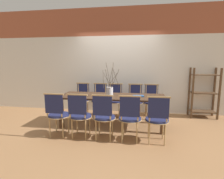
% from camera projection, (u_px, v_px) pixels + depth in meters
% --- Properties ---
extents(ground_plane, '(16.00, 16.00, 0.00)m').
position_uv_depth(ground_plane, '(112.00, 126.00, 4.34)').
color(ground_plane, '#9E7047').
extents(wall_rear, '(12.00, 0.06, 3.20)m').
position_uv_depth(wall_rear, '(119.00, 61.00, 5.42)').
color(wall_rear, silver).
rests_on(wall_rear, ground_plane).
extents(dining_table, '(2.54, 0.88, 0.76)m').
position_uv_depth(dining_table, '(112.00, 100.00, 4.24)').
color(dining_table, '#422B1C').
rests_on(dining_table, ground_plane).
extents(chair_near_leftend, '(0.46, 0.46, 0.95)m').
position_uv_depth(chair_near_leftend, '(58.00, 113.00, 3.63)').
color(chair_near_leftend, '#1E234C').
rests_on(chair_near_leftend, ground_plane).
extents(chair_near_left, '(0.46, 0.46, 0.95)m').
position_uv_depth(chair_near_left, '(80.00, 114.00, 3.56)').
color(chair_near_left, '#1E234C').
rests_on(chair_near_left, ground_plane).
extents(chair_near_center, '(0.46, 0.46, 0.95)m').
position_uv_depth(chair_near_center, '(104.00, 115.00, 3.48)').
color(chair_near_center, '#1E234C').
rests_on(chair_near_center, ground_plane).
extents(chair_near_right, '(0.46, 0.46, 0.95)m').
position_uv_depth(chair_near_right, '(130.00, 116.00, 3.40)').
color(chair_near_right, '#1E234C').
rests_on(chair_near_right, ground_plane).
extents(chair_near_rightend, '(0.46, 0.46, 0.95)m').
position_uv_depth(chair_near_rightend, '(157.00, 118.00, 3.33)').
color(chair_near_rightend, '#1E234C').
rests_on(chair_near_rightend, ground_plane).
extents(chair_far_leftend, '(0.46, 0.46, 0.95)m').
position_uv_depth(chair_far_leftend, '(82.00, 98.00, 5.20)').
color(chair_far_leftend, '#1E234C').
rests_on(chair_far_leftend, ground_plane).
extents(chair_far_left, '(0.46, 0.46, 0.95)m').
position_uv_depth(chair_far_left, '(100.00, 98.00, 5.12)').
color(chair_far_left, '#1E234C').
rests_on(chair_far_left, ground_plane).
extents(chair_far_center, '(0.46, 0.46, 0.95)m').
position_uv_depth(chair_far_center, '(115.00, 99.00, 5.05)').
color(chair_far_center, '#1E234C').
rests_on(chair_far_center, ground_plane).
extents(chair_far_right, '(0.46, 0.46, 0.95)m').
position_uv_depth(chair_far_right, '(135.00, 99.00, 4.96)').
color(chair_far_right, '#1E234C').
rests_on(chair_far_right, ground_plane).
extents(chair_far_rightend, '(0.46, 0.46, 0.95)m').
position_uv_depth(chair_far_rightend, '(151.00, 100.00, 4.89)').
color(chair_far_rightend, '#1E234C').
rests_on(chair_far_rightend, ground_plane).
extents(vase_centerpiece, '(0.42, 0.44, 0.79)m').
position_uv_depth(vase_centerpiece, '(110.00, 91.00, 4.13)').
color(vase_centerpiece, silver).
rests_on(vase_centerpiece, dining_table).
extents(book_stack, '(0.27, 0.19, 0.02)m').
position_uv_depth(book_stack, '(138.00, 96.00, 4.12)').
color(book_stack, '#234C8C').
rests_on(book_stack, dining_table).
extents(shelving_rack, '(0.73, 0.39, 1.41)m').
position_uv_depth(shelving_rack, '(203.00, 93.00, 4.92)').
color(shelving_rack, '#513823').
rests_on(shelving_rack, ground_plane).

